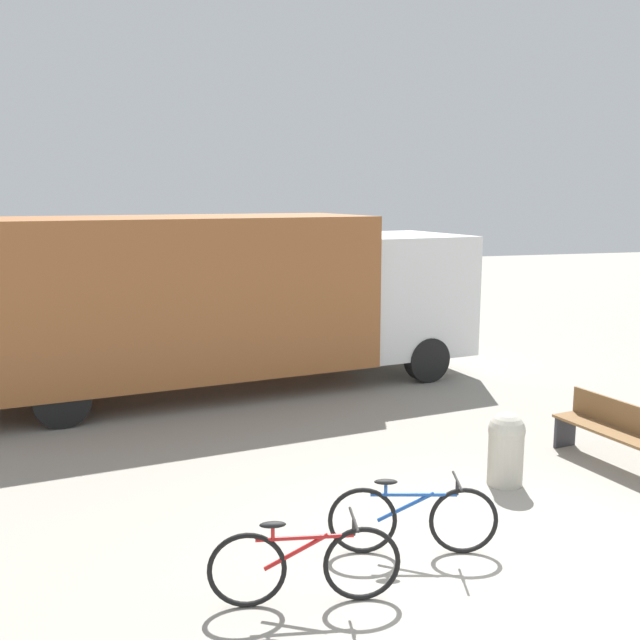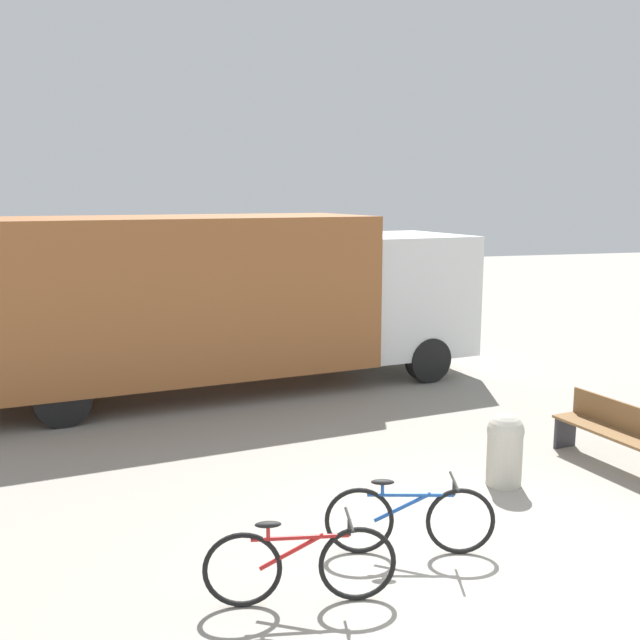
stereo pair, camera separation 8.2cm
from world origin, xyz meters
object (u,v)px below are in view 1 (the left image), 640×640
Objects in this scene: delivery_truck at (220,295)px; bicycle_middle at (413,518)px; bicycle_near at (304,564)px; park_bench at (625,433)px; bollard_near_bench at (506,446)px.

bicycle_middle is (0.82, -6.41, -1.30)m from delivery_truck.
delivery_truck is at bearing 96.95° from bicycle_near.
bicycle_middle is at bearing 100.96° from park_bench.
bicycle_near is (-4.57, -1.74, -0.11)m from park_bench.
bollard_near_bench reaches higher than bicycle_near.
delivery_truck is 5.78× the size of bicycle_near.
bicycle_near is at bearing -139.58° from bicycle_middle.
bicycle_near is at bearing -149.24° from bollard_near_bench.
bicycle_near is (-0.38, -6.94, -1.30)m from delivery_truck.
bollard_near_bench is at bearing 51.75° from bicycle_middle.
bicycle_middle is (-3.37, -1.21, -0.11)m from park_bench.
bicycle_near is 1.82× the size of bollard_near_bench.
bollard_near_bench is (-1.66, -0.01, 0.01)m from park_bench.
delivery_truck is 10.50× the size of bollard_near_bench.
delivery_truck reaches higher than bicycle_near.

